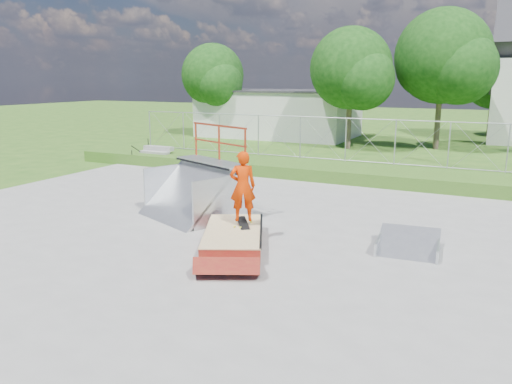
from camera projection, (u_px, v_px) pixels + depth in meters
ground at (217, 248)px, 11.63m from camera, size 120.00×120.00×0.00m
concrete_pad at (217, 247)px, 11.63m from camera, size 20.00×16.00×0.04m
grass_berm at (337, 171)px, 19.90m from camera, size 24.00×3.00×0.50m
grind_box at (233, 238)px, 11.73m from camera, size 2.34×3.02×0.40m
quarter_pipe at (190, 173)px, 13.94m from camera, size 3.20×2.99×2.56m
flat_bank_ramp at (408, 244)px, 11.30m from camera, size 1.46×1.54×0.41m
skateboard at (243, 223)px, 12.03m from camera, size 0.65×0.77×0.13m
skater at (243, 189)px, 11.85m from camera, size 0.73×0.65×1.69m
concrete_stairs at (153, 156)px, 22.81m from camera, size 1.50×1.60×0.80m
chain_link_fence at (346, 140)px, 20.52m from camera, size 20.00×0.06×1.80m
utility_building_flat at (279, 114)px, 34.00m from camera, size 10.00×6.00×3.00m
tree_left_near at (354, 71)px, 27.06m from camera, size 4.76×4.48×6.65m
tree_center at (448, 60)px, 26.71m from camera, size 5.44×5.12×7.60m
tree_left_far at (214, 77)px, 33.18m from camera, size 4.42×4.16×6.18m
tree_back_mid at (498, 82)px, 32.99m from camera, size 4.08×3.84×5.70m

